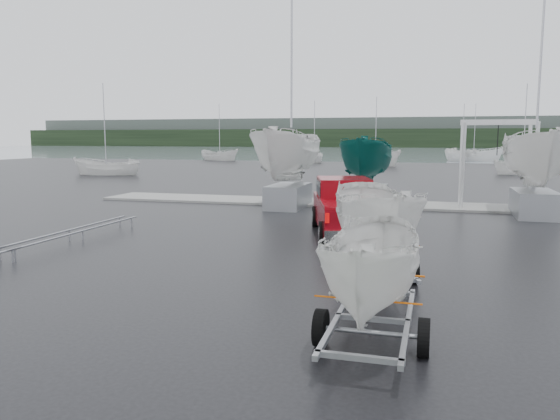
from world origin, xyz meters
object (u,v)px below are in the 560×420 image
object	(u,v)px
trailer_hitched	(379,159)
boat_hoist	(497,152)
pickup_truck	(345,205)
trailer_parked	(375,196)

from	to	relation	value
trailer_hitched	boat_hoist	bearing A→B (deg)	59.00
pickup_truck	boat_hoist	distance (m)	10.14
pickup_truck	trailer_parked	world-z (taller)	trailer_parked
pickup_truck	boat_hoist	xyz separation A→B (m)	(5.66, 8.25, 1.68)
trailer_parked	boat_hoist	xyz separation A→B (m)	(3.61, 18.38, 0.24)
pickup_truck	trailer_hitched	world-z (taller)	trailer_hitched
trailer_parked	pickup_truck	bearing A→B (deg)	101.66
trailer_hitched	boat_hoist	xyz separation A→B (m)	(3.96, 14.35, -0.18)
pickup_truck	trailer_parked	xyz separation A→B (m)	(2.05, -10.13, 1.44)
pickup_truck	trailer_hitched	bearing A→B (deg)	-90.00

